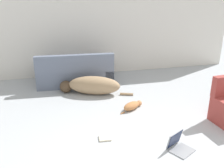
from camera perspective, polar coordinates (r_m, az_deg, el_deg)
wall_back at (r=6.74m, az=-2.69°, el=13.62°), size 7.54×0.06×2.70m
couch at (r=6.23m, az=-8.42°, el=2.43°), size 1.85×1.03×0.81m
dog at (r=5.55m, az=-4.65°, el=-0.33°), size 1.61×0.82×0.40m
cat at (r=4.89m, az=4.68°, el=-4.95°), size 0.54×0.38×0.15m
laptop_open at (r=3.86m, az=14.83°, el=-13.10°), size 0.43×0.42×0.26m
book_cream at (r=4.00m, az=-1.60°, el=-12.28°), size 0.20×0.18×0.02m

